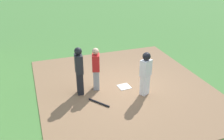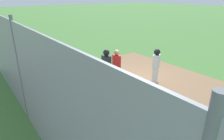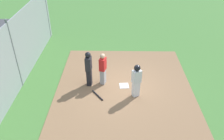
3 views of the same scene
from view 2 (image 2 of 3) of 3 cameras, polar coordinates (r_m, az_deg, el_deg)
The scene contains 8 objects.
ground_plane at distance 9.45m, azimuth 7.01°, elevation -3.12°, with size 140.00×140.00×0.00m, color #477A38.
dirt_infield at distance 9.44m, azimuth 7.02°, elevation -3.04°, with size 7.20×6.40×0.03m, color #896647.
home_plate at distance 9.43m, azimuth 7.02°, elevation -2.90°, with size 0.44×0.44×0.02m, color white.
catcher at distance 8.65m, azimuth 1.31°, elevation 0.93°, with size 0.44×0.36×1.62m.
umpire at distance 8.14m, azimuth -1.62°, elevation 0.32°, with size 0.40×0.29×1.77m.
runner at distance 8.99m, azimuth 12.73°, elevation 1.71°, with size 0.41×0.46×1.61m.
baseball_bat at distance 8.15m, azimuth 4.55°, elevation -6.70°, with size 0.06×0.06×0.86m, color black.
backstop_fence at distance 6.62m, azimuth -25.05°, elevation -0.88°, with size 12.00×0.10×3.35m.
Camera 2 is at (6.12, -6.07, 3.87)m, focal length 31.33 mm.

